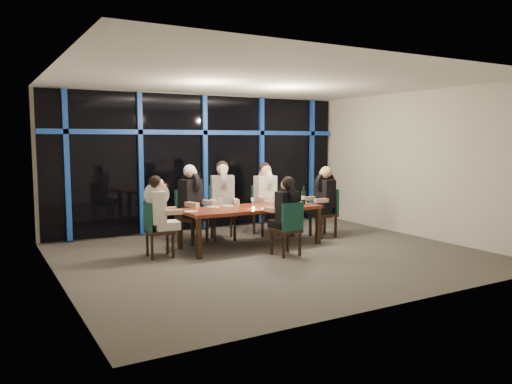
% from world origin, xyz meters
% --- Properties ---
extents(room, '(7.04, 7.00, 3.02)m').
position_xyz_m(room, '(0.00, 0.00, 2.02)').
color(room, '#524D48').
rests_on(room, ground).
extents(window_wall, '(6.86, 0.43, 2.94)m').
position_xyz_m(window_wall, '(0.01, 2.93, 1.55)').
color(window_wall, black).
rests_on(window_wall, ground).
extents(dining_table, '(2.60, 1.00, 0.75)m').
position_xyz_m(dining_table, '(0.00, 0.80, 0.68)').
color(dining_table, maroon).
rests_on(dining_table, ground).
extents(chair_far_left, '(0.62, 0.62, 1.04)m').
position_xyz_m(chair_far_left, '(-0.86, 1.72, 0.58)').
color(chair_far_left, black).
rests_on(chair_far_left, ground).
extents(chair_far_mid, '(0.62, 0.62, 1.08)m').
position_xyz_m(chair_far_mid, '(-0.14, 1.74, 0.60)').
color(chair_far_mid, black).
rests_on(chair_far_mid, ground).
extents(chair_far_right, '(0.50, 0.50, 1.04)m').
position_xyz_m(chair_far_right, '(0.87, 1.78, 0.58)').
color(chair_far_right, black).
rests_on(chair_far_right, ground).
extents(chair_end_left, '(0.48, 0.48, 0.96)m').
position_xyz_m(chair_end_left, '(-1.85, 0.82, 0.53)').
color(chair_end_left, black).
rests_on(chair_end_left, ground).
extents(chair_end_right, '(0.46, 0.46, 0.99)m').
position_xyz_m(chair_end_right, '(1.84, 0.88, 0.56)').
color(chair_end_right, black).
rests_on(chair_end_right, ground).
extents(chair_near_mid, '(0.46, 0.46, 0.94)m').
position_xyz_m(chair_near_mid, '(0.19, -0.21, 0.52)').
color(chair_near_mid, black).
rests_on(chair_near_mid, ground).
extents(diner_far_left, '(0.63, 0.71, 1.01)m').
position_xyz_m(diner_far_left, '(-0.83, 1.64, 0.99)').
color(diner_far_left, black).
rests_on(diner_far_left, ground).
extents(diner_far_mid, '(0.63, 0.73, 1.05)m').
position_xyz_m(diner_far_mid, '(-0.16, 1.65, 1.03)').
color(diner_far_mid, black).
rests_on(diner_far_mid, ground).
extents(diner_far_right, '(0.53, 0.66, 1.01)m').
position_xyz_m(diner_far_right, '(0.87, 1.69, 0.99)').
color(diner_far_right, white).
rests_on(diner_far_right, ground).
extents(diner_end_left, '(0.61, 0.50, 0.93)m').
position_xyz_m(diner_end_left, '(-1.77, 0.81, 0.91)').
color(diner_end_left, white).
rests_on(diner_end_left, ground).
extents(diner_end_right, '(0.62, 0.49, 0.97)m').
position_xyz_m(diner_end_right, '(1.75, 0.88, 0.95)').
color(diner_end_right, black).
rests_on(diner_end_right, ground).
extents(diner_near_mid, '(0.48, 0.60, 0.91)m').
position_xyz_m(diner_near_mid, '(0.19, -0.13, 0.90)').
color(diner_near_mid, black).
rests_on(diner_near_mid, ground).
extents(plate_far_left, '(0.24, 0.24, 0.01)m').
position_xyz_m(plate_far_left, '(-0.63, 1.11, 0.76)').
color(plate_far_left, white).
rests_on(plate_far_left, dining_table).
extents(plate_far_mid, '(0.24, 0.24, 0.01)m').
position_xyz_m(plate_far_mid, '(-0.33, 1.11, 0.76)').
color(plate_far_mid, white).
rests_on(plate_far_mid, dining_table).
extents(plate_far_right, '(0.24, 0.24, 0.01)m').
position_xyz_m(plate_far_right, '(0.84, 1.12, 0.76)').
color(plate_far_right, white).
rests_on(plate_far_right, dining_table).
extents(plate_end_left, '(0.24, 0.24, 0.01)m').
position_xyz_m(plate_end_left, '(-1.21, 0.77, 0.76)').
color(plate_end_left, white).
rests_on(plate_end_left, dining_table).
extents(plate_end_right, '(0.24, 0.24, 0.01)m').
position_xyz_m(plate_end_right, '(1.19, 0.87, 0.76)').
color(plate_end_right, white).
rests_on(plate_end_right, dining_table).
extents(plate_near_mid, '(0.24, 0.24, 0.01)m').
position_xyz_m(plate_near_mid, '(0.15, 0.44, 0.76)').
color(plate_near_mid, white).
rests_on(plate_near_mid, dining_table).
extents(wine_bottle, '(0.08, 0.08, 0.37)m').
position_xyz_m(wine_bottle, '(1.07, 0.62, 0.89)').
color(wine_bottle, black).
rests_on(wine_bottle, dining_table).
extents(water_pitcher, '(0.12, 0.10, 0.19)m').
position_xyz_m(water_pitcher, '(0.78, 0.71, 0.84)').
color(water_pitcher, silver).
rests_on(water_pitcher, dining_table).
extents(tea_light, '(0.05, 0.05, 0.03)m').
position_xyz_m(tea_light, '(-0.09, 0.54, 0.77)').
color(tea_light, '#FFAC4C').
rests_on(tea_light, dining_table).
extents(wine_glass_a, '(0.07, 0.07, 0.17)m').
position_xyz_m(wine_glass_a, '(-0.37, 0.63, 0.87)').
color(wine_glass_a, silver).
rests_on(wine_glass_a, dining_table).
extents(wine_glass_b, '(0.06, 0.06, 0.16)m').
position_xyz_m(wine_glass_b, '(0.11, 0.92, 0.86)').
color(wine_glass_b, silver).
rests_on(wine_glass_b, dining_table).
extents(wine_glass_c, '(0.07, 0.07, 0.17)m').
position_xyz_m(wine_glass_c, '(0.43, 0.77, 0.87)').
color(wine_glass_c, white).
rests_on(wine_glass_c, dining_table).
extents(wine_glass_d, '(0.07, 0.07, 0.19)m').
position_xyz_m(wine_glass_d, '(-0.60, 0.89, 0.89)').
color(wine_glass_d, silver).
rests_on(wine_glass_d, dining_table).
extents(wine_glass_e, '(0.07, 0.07, 0.17)m').
position_xyz_m(wine_glass_e, '(0.90, 0.97, 0.88)').
color(wine_glass_e, silver).
rests_on(wine_glass_e, dining_table).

